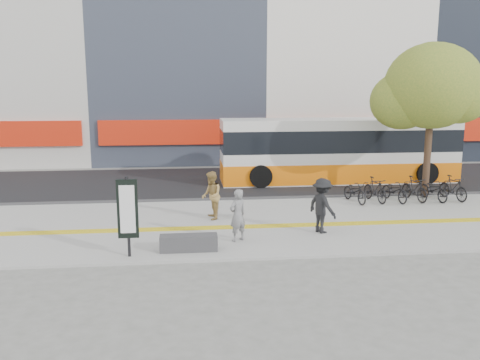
{
  "coord_description": "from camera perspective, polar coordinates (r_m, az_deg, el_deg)",
  "views": [
    {
      "loc": [
        -2.6,
        -14.62,
        4.64
      ],
      "look_at": [
        -0.82,
        2.0,
        1.45
      ],
      "focal_mm": 37.36,
      "sensor_mm": 36.0,
      "label": 1
    }
  ],
  "objects": [
    {
      "name": "curb",
      "position": [
        20.31,
        1.39,
        -2.2
      ],
      "size": [
        40.0,
        0.25,
        0.14
      ],
      "primitive_type": "cube",
      "color": "#343436",
      "rests_on": "ground"
    },
    {
      "name": "street_tree",
      "position": [
        21.76,
        20.9,
        9.78
      ],
      "size": [
        4.4,
        3.8,
        6.31
      ],
      "color": "#382419",
      "rests_on": "sidewalk"
    },
    {
      "name": "signboard",
      "position": [
        13.61,
        -12.72,
        -3.37
      ],
      "size": [
        0.55,
        0.1,
        2.2
      ],
      "color": "black",
      "rests_on": "sidewalk"
    },
    {
      "name": "bench",
      "position": [
        14.1,
        -5.88,
        -7.15
      ],
      "size": [
        1.6,
        0.45,
        0.45
      ],
      "primitive_type": "cube",
      "color": "#343436",
      "rests_on": "sidewalk"
    },
    {
      "name": "ground",
      "position": [
        15.56,
        3.8,
        -6.57
      ],
      "size": [
        120.0,
        120.0,
        0.0
      ],
      "primitive_type": "plane",
      "color": "slate",
      "rests_on": "ground"
    },
    {
      "name": "bicycle_row",
      "position": [
        20.9,
        18.2,
        -1.06
      ],
      "size": [
        4.9,
        1.75,
        0.97
      ],
      "color": "black",
      "rests_on": "sidewalk"
    },
    {
      "name": "seated_woman",
      "position": [
        14.74,
        -0.27,
        -4.04
      ],
      "size": [
        0.68,
        0.63,
        1.57
      ],
      "primitive_type": "imported",
      "rotation": [
        0.0,
        0.0,
        3.72
      ],
      "color": "black",
      "rests_on": "sidewalk"
    },
    {
      "name": "street",
      "position": [
        24.21,
        0.15,
        -0.17
      ],
      "size": [
        40.0,
        8.0,
        0.06
      ],
      "primitive_type": "cube",
      "color": "black",
      "rests_on": "ground"
    },
    {
      "name": "sidewalk",
      "position": [
        16.96,
        2.93,
        -4.94
      ],
      "size": [
        40.0,
        7.0,
        0.08
      ],
      "primitive_type": "cube",
      "color": "gray",
      "rests_on": "ground"
    },
    {
      "name": "pedestrian_dark",
      "position": [
        15.77,
        9.38,
        -2.9
      ],
      "size": [
        1.08,
        1.28,
        1.73
      ],
      "primitive_type": "imported",
      "rotation": [
        0.0,
        0.0,
        2.04
      ],
      "color": "black",
      "rests_on": "sidewalk"
    },
    {
      "name": "bus",
      "position": [
        24.43,
        11.17,
        3.15
      ],
      "size": [
        11.26,
        2.67,
        3.0
      ],
      "color": "silver",
      "rests_on": "street"
    },
    {
      "name": "tactile_strip",
      "position": [
        16.48,
        3.21,
        -5.26
      ],
      "size": [
        40.0,
        0.45,
        0.01
      ],
      "primitive_type": "cube",
      "color": "yellow",
      "rests_on": "sidewalk"
    },
    {
      "name": "pedestrian_tan",
      "position": [
        17.13,
        -3.29,
        -1.78
      ],
      "size": [
        0.7,
        0.86,
        1.66
      ],
      "primitive_type": "imported",
      "rotation": [
        0.0,
        0.0,
        -1.48
      ],
      "color": "#A18146",
      "rests_on": "sidewalk"
    }
  ]
}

